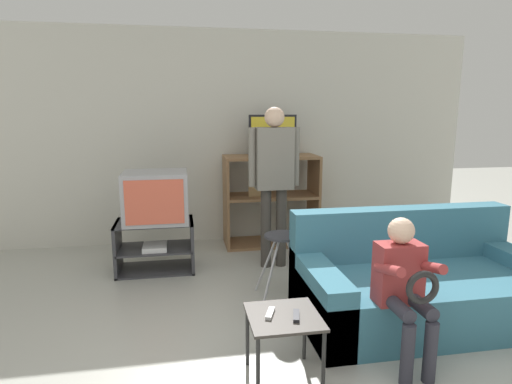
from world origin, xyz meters
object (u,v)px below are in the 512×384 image
remote_control_white (270,313)px  couch (419,285)px  television_main (156,197)px  person_seated_child (404,282)px  tv_stand (155,246)px  remote_control_black (296,316)px  snack_table (284,324)px  person_standing_adult (274,172)px  folding_stool (283,247)px  television_flat (273,136)px  media_shelf (271,199)px

remote_control_white → couch: (1.33, 0.59, -0.17)m
television_main → person_seated_child: television_main is taller
tv_stand → remote_control_black: (0.94, -2.06, 0.18)m
remote_control_black → remote_control_white: same height
person_seated_child → snack_table: bearing=-176.8°
person_seated_child → remote_control_white: bearing=-178.4°
remote_control_white → person_standing_adult: 2.05m
couch → person_seated_child: person_seated_child is taller
couch → person_seated_child: 0.78m
person_standing_adult → couch: bearing=-56.0°
folding_stool → television_main: bearing=142.8°
television_flat → television_main: bearing=-153.0°
television_main → remote_control_white: size_ratio=4.40×
television_flat → folding_stool: size_ratio=1.00×
television_main → remote_control_white: 2.17m
media_shelf → couch: size_ratio=0.59×
snack_table → remote_control_white: 0.11m
television_flat → folding_stool: television_flat is taller
television_main → person_seated_child: bearing=-50.3°
television_flat → snack_table: (-0.51, -2.71, -0.96)m
remote_control_white → remote_control_black: bearing=0.1°
media_shelf → television_flat: bearing=1.1°
remote_control_black → person_standing_adult: 2.08m
remote_control_black → remote_control_white: 0.16m
media_shelf → person_seated_child: (0.31, -2.66, 0.00)m
television_main → couch: size_ratio=0.33×
tv_stand → couch: size_ratio=0.41×
tv_stand → couch: bearing=-33.7°
person_standing_adult → tv_stand: bearing=175.9°
television_main → remote_control_white: (0.76, -2.00, -0.34)m
couch → person_standing_adult: bearing=124.0°
television_main → person_standing_adult: 1.23m
remote_control_white → television_main: bearing=132.4°
person_standing_adult → media_shelf: bearing=80.5°
remote_control_black → television_flat: bearing=96.1°
tv_stand → snack_table: bearing=-66.8°
remote_control_white → couch: couch is taller
snack_table → person_seated_child: person_seated_child is taller
television_main → remote_control_black: size_ratio=4.40×
remote_control_black → couch: size_ratio=0.08×
snack_table → person_standing_adult: size_ratio=0.26×
folding_stool → tv_stand: bearing=143.2°
person_standing_adult → television_main: bearing=176.1°
remote_control_black → person_seated_child: size_ratio=0.15×
television_flat → folding_stool: 1.78m
television_flat → couch: 2.47m
tv_stand → person_standing_adult: size_ratio=0.47×
television_main → remote_control_white: television_main is taller
television_main → remote_control_black: (0.91, -2.06, -0.34)m
snack_table → remote_control_black: size_ratio=3.00×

